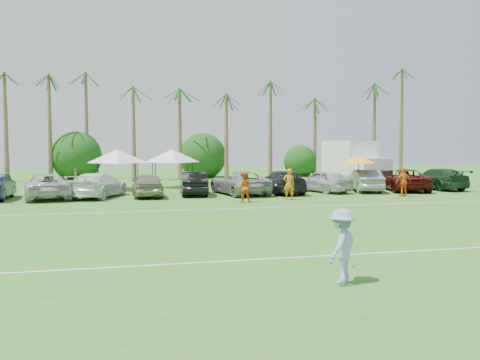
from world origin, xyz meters
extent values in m
plane|color=#366E21|center=(0.00, 0.00, 0.00)|extent=(120.00, 120.00, 0.00)
cube|color=white|center=(0.00, 2.00, 0.01)|extent=(80.00, 0.10, 0.01)
cube|color=white|center=(0.00, 14.00, 0.01)|extent=(80.00, 0.10, 0.01)
cone|color=brown|center=(-12.00, 38.00, 5.00)|extent=(0.44, 0.44, 10.00)
cone|color=brown|center=(-8.00, 38.00, 5.50)|extent=(0.44, 0.44, 11.00)
cone|color=brown|center=(-4.00, 38.00, 4.00)|extent=(0.44, 0.44, 8.00)
cone|color=brown|center=(0.00, 38.00, 4.50)|extent=(0.44, 0.44, 9.00)
cone|color=brown|center=(4.00, 38.00, 5.00)|extent=(0.44, 0.44, 10.00)
cone|color=brown|center=(8.00, 38.00, 5.50)|extent=(0.44, 0.44, 11.00)
cone|color=brown|center=(13.00, 38.00, 4.00)|extent=(0.44, 0.44, 8.00)
cone|color=brown|center=(18.00, 38.00, 4.50)|extent=(0.44, 0.44, 9.00)
cone|color=brown|center=(23.00, 38.00, 5.00)|extent=(0.44, 0.44, 10.00)
cone|color=brown|center=(27.00, 38.00, 5.50)|extent=(0.44, 0.44, 11.00)
cylinder|color=brown|center=(-6.00, 39.00, 0.70)|extent=(0.30, 0.30, 1.40)
sphere|color=#113F11|center=(-6.00, 39.00, 1.80)|extent=(4.00, 4.00, 4.00)
cylinder|color=brown|center=(6.00, 39.00, 0.70)|extent=(0.30, 0.30, 1.40)
sphere|color=#113F11|center=(6.00, 39.00, 1.80)|extent=(4.00, 4.00, 4.00)
cylinder|color=brown|center=(16.00, 39.00, 0.70)|extent=(0.30, 0.30, 1.40)
sphere|color=#113F11|center=(16.00, 39.00, 1.80)|extent=(4.00, 4.00, 4.00)
imported|color=orange|center=(7.49, 17.46, 0.94)|extent=(0.75, 0.56, 1.89)
imported|color=#CD5C16|center=(4.51, 16.75, 0.88)|extent=(0.98, 0.84, 1.75)
imported|color=orange|center=(15.16, 17.45, 0.94)|extent=(1.13, 0.53, 1.87)
cube|color=silver|center=(16.28, 27.68, 2.22)|extent=(2.98, 5.13, 2.71)
cube|color=silver|center=(16.47, 24.21, 1.14)|extent=(2.60, 2.09, 2.28)
cube|color=black|center=(16.52, 23.40, 0.81)|extent=(2.51, 0.46, 1.08)
cube|color=#E5590C|center=(17.64, 27.75, 1.73)|extent=(0.12, 1.73, 0.98)
cylinder|color=black|center=(15.38, 24.37, 0.49)|extent=(0.38, 0.99, 0.98)
cylinder|color=black|center=(17.54, 24.49, 0.49)|extent=(0.38, 0.99, 0.98)
cylinder|color=black|center=(15.13, 28.92, 0.49)|extent=(0.38, 0.99, 0.98)
cylinder|color=black|center=(17.29, 29.04, 0.49)|extent=(0.38, 0.99, 0.98)
cylinder|color=black|center=(-3.80, 25.46, 0.99)|extent=(0.06, 0.06, 1.98)
cylinder|color=black|center=(-1.03, 25.46, 0.99)|extent=(0.06, 0.06, 1.98)
cylinder|color=black|center=(-3.80, 28.23, 0.99)|extent=(0.06, 0.06, 1.98)
cylinder|color=black|center=(-1.03, 28.23, 0.99)|extent=(0.06, 0.06, 1.98)
pyramid|color=silver|center=(-2.41, 26.85, 2.97)|extent=(4.28, 4.28, 0.99)
cylinder|color=black|center=(0.29, 26.39, 0.98)|extent=(0.06, 0.06, 1.96)
cylinder|color=black|center=(3.03, 26.39, 0.98)|extent=(0.06, 0.06, 1.96)
cylinder|color=black|center=(0.29, 29.12, 0.98)|extent=(0.06, 0.06, 1.96)
cylinder|color=black|center=(3.03, 29.12, 0.98)|extent=(0.06, 0.06, 1.96)
pyramid|color=silver|center=(1.66, 27.75, 2.93)|extent=(4.23, 4.23, 0.98)
cylinder|color=black|center=(13.49, 20.40, 1.16)|extent=(0.05, 0.05, 2.32)
cone|color=yellow|center=(13.49, 20.40, 2.32)|extent=(2.32, 2.32, 0.53)
imported|color=#919DCE|center=(2.47, -0.97, 0.91)|extent=(1.32, 1.30, 1.83)
cylinder|color=white|center=(2.82, -1.09, 0.42)|extent=(0.27, 0.27, 0.03)
imported|color=#B7B8B9|center=(-6.70, 21.56, 0.78)|extent=(3.32, 5.89, 1.55)
imported|color=white|center=(-3.68, 21.61, 0.78)|extent=(4.04, 5.78, 1.55)
imported|color=gray|center=(-0.66, 21.27, 0.78)|extent=(1.88, 4.58, 1.55)
imported|color=black|center=(2.36, 21.79, 0.78)|extent=(2.06, 4.84, 1.55)
imported|color=#959699|center=(5.38, 21.40, 0.78)|extent=(3.49, 5.94, 1.55)
imported|color=black|center=(8.40, 21.48, 0.78)|extent=(2.31, 5.40, 1.55)
imported|color=silver|center=(11.42, 21.59, 0.78)|extent=(3.18, 4.90, 1.55)
imported|color=gray|center=(14.45, 21.35, 0.78)|extent=(2.66, 4.96, 1.55)
imported|color=#50110F|center=(17.47, 21.26, 0.78)|extent=(3.96, 6.07, 1.55)
imported|color=#18391B|center=(20.49, 21.71, 0.78)|extent=(2.32, 5.41, 1.55)
camera|label=1|loc=(-3.01, -12.90, 3.43)|focal=40.00mm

